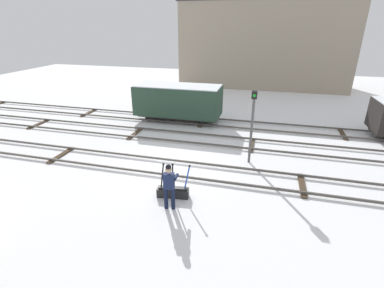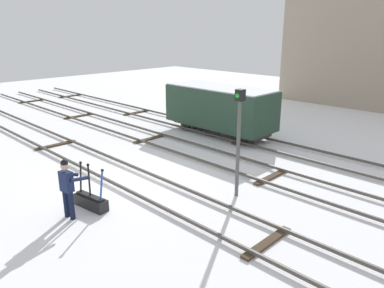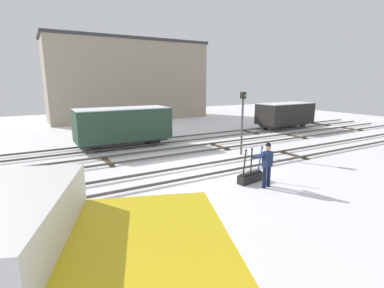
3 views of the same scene
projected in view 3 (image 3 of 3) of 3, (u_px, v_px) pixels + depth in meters
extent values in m
plane|color=white|center=(205.00, 172.00, 13.27)|extent=(60.00, 60.00, 0.00)
cube|color=#4C4742|center=(214.00, 173.00, 12.63)|extent=(44.00, 0.07, 0.10)
cube|color=#4C4742|center=(197.00, 165.00, 13.85)|extent=(44.00, 0.07, 0.10)
cube|color=#423323|center=(69.00, 195.00, 10.39)|extent=(0.24, 1.94, 0.08)
cube|color=#423323|center=(293.00, 155.00, 16.12)|extent=(0.24, 1.94, 0.08)
cube|color=#4C4742|center=(175.00, 155.00, 15.85)|extent=(44.00, 0.07, 0.10)
cube|color=#4C4742|center=(164.00, 149.00, 17.07)|extent=(44.00, 0.07, 0.10)
cube|color=#423323|center=(108.00, 162.00, 14.77)|extent=(0.24, 1.94, 0.08)
cube|color=#423323|center=(220.00, 147.00, 18.20)|extent=(0.24, 1.94, 0.08)
cube|color=#423323|center=(296.00, 136.00, 21.64)|extent=(0.24, 1.94, 0.08)
cube|color=#423323|center=(351.00, 129.00, 25.07)|extent=(0.24, 1.94, 0.08)
cube|color=#4C4742|center=(153.00, 144.00, 18.52)|extent=(44.00, 0.07, 0.10)
cube|color=#4C4742|center=(145.00, 140.00, 19.73)|extent=(44.00, 0.07, 0.10)
cube|color=#423323|center=(149.00, 143.00, 19.14)|extent=(0.24, 1.94, 0.08)
cube|color=#423323|center=(250.00, 132.00, 23.44)|extent=(0.24, 1.94, 0.08)
cube|color=#423323|center=(320.00, 124.00, 27.73)|extent=(0.24, 1.94, 0.08)
cube|color=black|center=(250.00, 178.00, 11.87)|extent=(1.28, 0.53, 0.36)
cube|color=black|center=(251.00, 173.00, 11.82)|extent=(1.13, 0.35, 0.06)
cylinder|color=black|center=(245.00, 163.00, 11.48)|extent=(0.19, 0.08, 1.05)
sphere|color=black|center=(246.00, 150.00, 11.41)|extent=(0.09, 0.09, 0.09)
cylinder|color=black|center=(251.00, 161.00, 11.73)|extent=(0.08, 0.07, 1.05)
sphere|color=black|center=(252.00, 149.00, 11.62)|extent=(0.09, 0.09, 0.09)
cylinder|color=#1E47B7|center=(260.00, 159.00, 12.06)|extent=(0.26, 0.09, 1.04)
sphere|color=black|center=(262.00, 147.00, 12.01)|extent=(0.09, 0.09, 0.09)
cylinder|color=#111831|center=(264.00, 178.00, 11.15)|extent=(0.15, 0.15, 0.85)
cylinder|color=#111831|center=(269.00, 176.00, 11.31)|extent=(0.15, 0.15, 0.85)
cube|color=#192347|center=(267.00, 159.00, 11.07)|extent=(0.41, 0.29, 0.60)
sphere|color=tan|center=(268.00, 148.00, 10.98)|extent=(0.23, 0.23, 0.23)
sphere|color=black|center=(268.00, 145.00, 10.96)|extent=(0.21, 0.21, 0.21)
cylinder|color=#192347|center=(259.00, 157.00, 11.14)|extent=(0.19, 0.58, 0.30)
cylinder|color=#192347|center=(265.00, 156.00, 11.41)|extent=(0.19, 0.59, 0.21)
cube|color=black|center=(219.00, 273.00, 3.43)|extent=(0.65, 1.69, 0.76)
cylinder|color=#4C4C4C|center=(242.00, 127.00, 16.10)|extent=(0.12, 0.12, 3.17)
cube|color=black|center=(243.00, 95.00, 15.73)|extent=(0.24, 0.24, 0.36)
sphere|color=green|center=(245.00, 95.00, 15.62)|extent=(0.14, 0.14, 0.14)
cube|color=gray|center=(129.00, 81.00, 31.61)|extent=(16.78, 5.40, 8.22)
cube|color=#38383D|center=(127.00, 41.00, 30.71)|extent=(17.12, 5.51, 0.30)
cube|color=#2D2B28|center=(124.00, 141.00, 18.23)|extent=(5.47, 1.36, 0.20)
cube|color=#284233|center=(123.00, 124.00, 18.01)|extent=(5.76, 2.27, 1.92)
cube|color=silver|center=(122.00, 108.00, 17.80)|extent=(5.65, 2.18, 0.06)
cylinder|color=black|center=(96.00, 147.00, 16.80)|extent=(0.70, 0.10, 0.70)
cylinder|color=black|center=(92.00, 143.00, 17.86)|extent=(0.70, 0.10, 0.70)
cylinder|color=black|center=(155.00, 140.00, 18.63)|extent=(0.70, 0.10, 0.70)
cylinder|color=black|center=(148.00, 137.00, 19.69)|extent=(0.70, 0.10, 0.70)
cube|color=#2D2B28|center=(284.00, 124.00, 25.27)|extent=(4.86, 1.51, 0.20)
cube|color=black|center=(285.00, 114.00, 25.07)|extent=(5.15, 2.43, 1.71)
cube|color=silver|center=(286.00, 103.00, 24.88)|extent=(5.04, 2.34, 0.06)
cylinder|color=black|center=(277.00, 127.00, 23.91)|extent=(0.70, 0.12, 0.70)
cylinder|color=black|center=(266.00, 125.00, 24.95)|extent=(0.70, 0.12, 0.70)
cylinder|color=black|center=(302.00, 124.00, 25.61)|extent=(0.70, 0.12, 0.70)
cylinder|color=black|center=(291.00, 123.00, 26.65)|extent=(0.70, 0.12, 0.70)
ellipsoid|color=#514C47|center=(154.00, 43.00, 33.82)|extent=(0.26, 0.12, 0.11)
sphere|color=#514C47|center=(153.00, 42.00, 33.77)|extent=(0.07, 0.07, 0.07)
ellipsoid|color=#514C47|center=(146.00, 39.00, 31.13)|extent=(0.26, 0.26, 0.11)
sphere|color=#514C47|center=(145.00, 39.00, 31.15)|extent=(0.07, 0.07, 0.07)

